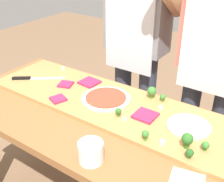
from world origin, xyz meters
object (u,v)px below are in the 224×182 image
pizza_slice_near_left (145,115)px  broccoli_floret_front_left (206,145)px  chefs_knife (31,78)px  broccoli_floret_back_left (190,153)px  prep_table (100,133)px  pizza_slice_center (58,99)px  broccoli_floret_center_right (118,111)px  broccoli_floret_front_mid (187,139)px  pizza_slice_near_right (66,84)px  cook_right (216,52)px  cheese_crumble_b (63,68)px  cheese_crumble_c (162,143)px  broccoli_floret_back_mid (152,92)px  flour_cup (91,153)px  cook_left (136,36)px  cheese_crumble_d (124,119)px  pizza_whole_cheese_artichoke (189,126)px  cheese_crumble_a (161,108)px  broccoli_floret_front_right (163,97)px  pizza_slice_far_right (89,82)px  pizza_whole_tomato_red (106,98)px  broccoli_floret_back_right (145,134)px

pizza_slice_near_left → broccoli_floret_front_left: 0.33m
chefs_knife → broccoli_floret_back_left: bearing=-6.7°
prep_table → broccoli_floret_back_left: (0.49, -0.06, 0.15)m
pizza_slice_center → broccoli_floret_center_right: (0.35, 0.05, 0.02)m
broccoli_floret_front_mid → prep_table: bearing=179.3°
prep_table → pizza_slice_center: size_ratio=21.48×
pizza_slice_near_right → cook_right: 0.88m
prep_table → pizza_slice_near_right: (-0.34, 0.12, 0.14)m
prep_table → pizza_slice_center: (-0.25, -0.02, 0.14)m
cheese_crumble_b → cheese_crumble_c: bearing=-20.6°
broccoli_floret_back_mid → flour_cup: 0.55m
pizza_slice_near_left → cook_left: size_ratio=0.06×
cheese_crumble_d → broccoli_floret_back_mid: bearing=88.6°
pizza_whole_cheese_artichoke → broccoli_floret_back_left: (0.08, -0.19, 0.02)m
broccoli_floret_front_left → broccoli_floret_back_left: 0.09m
cheese_crumble_a → cheese_crumble_c: size_ratio=0.89×
broccoli_floret_center_right → cheese_crumble_d: bearing=-19.8°
broccoli_floret_front_left → broccoli_floret_front_right: size_ratio=1.00×
broccoli_floret_back_left → broccoli_floret_back_mid: bearing=135.4°
cheese_crumble_d → broccoli_floret_front_mid: bearing=-3.1°
pizza_slice_far_right → cook_right: 0.74m
broccoli_floret_back_left → cheese_crumble_d: 0.36m
cheese_crumble_a → cheese_crumble_c: bearing=-62.9°
broccoli_floret_front_left → broccoli_floret_front_mid: 0.08m
broccoli_floret_front_left → flour_cup: bearing=-141.0°
pizza_slice_far_right → broccoli_floret_back_mid: size_ratio=1.59×
cheese_crumble_a → cheese_crumble_b: 0.75m
pizza_slice_center → broccoli_floret_center_right: 0.36m
pizza_whole_tomato_red → cook_right: cook_right is taller
pizza_slice_near_left → cheese_crumble_c: 0.22m
pizza_slice_near_right → cook_left: 0.56m
broccoli_floret_back_mid → cheese_crumble_a: bearing=-39.5°
prep_table → pizza_slice_center: bearing=-174.6°
broccoli_floret_back_right → broccoli_floret_center_right: 0.21m
pizza_whole_tomato_red → cheese_crumble_a: bearing=15.0°
chefs_knife → pizza_slice_far_right: bearing=25.8°
flour_cup → broccoli_floret_front_right: bearing=84.8°
broccoli_floret_front_mid → cheese_crumble_b: 1.00m
pizza_slice_far_right → broccoli_floret_back_right: (0.53, -0.28, 0.02)m
broccoli_floret_front_left → broccoli_floret_back_right: bearing=-161.4°
pizza_whole_cheese_artichoke → broccoli_floret_back_right: 0.23m
broccoli_floret_front_left → broccoli_floret_back_left: same height
pizza_slice_near_left → cheese_crumble_c: (0.16, -0.15, 0.00)m
prep_table → flour_cup: size_ratio=15.89×
cheese_crumble_a → pizza_slice_near_right: bearing=-172.5°
cheese_crumble_d → cheese_crumble_c: bearing=-14.3°
pizza_slice_far_right → cheese_crumble_a: 0.48m
broccoli_floret_center_right → broccoli_floret_front_mid: bearing=-5.2°
chefs_knife → pizza_slice_center: (0.31, -0.09, 0.00)m
broccoli_floret_back_right → cook_right: size_ratio=0.03×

